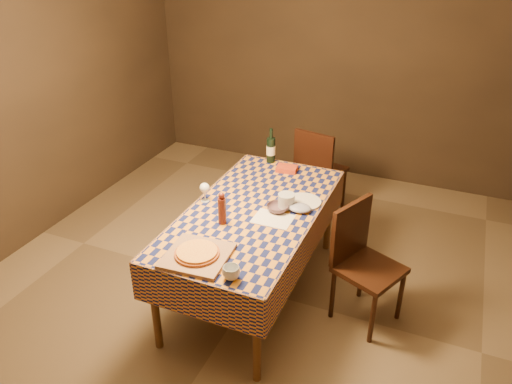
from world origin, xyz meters
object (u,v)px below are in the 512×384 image
pizza (197,252)px  cutting_board (197,256)px  dining_table (253,219)px  bowl (278,208)px  white_plate (303,202)px  chair_right (361,257)px  wine_bottle (271,149)px  chair_far (318,167)px

pizza → cutting_board: bearing=0.0°
dining_table → bowl: size_ratio=11.16×
white_plate → chair_right: size_ratio=0.30×
bowl → dining_table: bearing=-161.4°
chair_right → white_plate: bearing=160.7°
dining_table → chair_right: (0.83, 0.07, -0.17)m
dining_table → pizza: (-0.10, -0.70, 0.12)m
bowl → chair_right: bearing=1.4°
wine_bottle → white_plate: wine_bottle is taller
bowl → wine_bottle: (-0.37, 0.80, 0.09)m
wine_bottle → chair_right: 1.35m
bowl → chair_far: 1.39m
white_plate → chair_far: bearing=100.5°
pizza → bowl: bearing=70.5°
wine_bottle → white_plate: 0.80m
white_plate → pizza: bearing=-113.1°
bowl → chair_right: size_ratio=0.18×
pizza → bowl: 0.80m
cutting_board → chair_far: chair_far is taller
pizza → white_plate: 1.04m
dining_table → white_plate: size_ratio=6.66×
cutting_board → chair_right: bearing=39.9°
chair_far → cutting_board: bearing=-95.2°
cutting_board → chair_far: size_ratio=0.43×
wine_bottle → bowl: bearing=-65.2°
wine_bottle → chair_right: size_ratio=0.35×
pizza → dining_table: bearing=82.2°
dining_table → wine_bottle: (-0.20, 0.86, 0.20)m
cutting_board → pizza: (-0.00, 0.00, 0.03)m
wine_bottle → chair_right: wine_bottle is taller
pizza → wine_bottle: (-0.10, 1.56, 0.08)m
dining_table → wine_bottle: 0.90m
dining_table → pizza: size_ratio=5.56×
chair_right → pizza: bearing=-140.1°
pizza → bowl: size_ratio=2.01×
white_plate → chair_right: 0.61m
dining_table → chair_far: bearing=86.1°
cutting_board → pizza: 0.03m
white_plate → chair_far: chair_far is taller
pizza → wine_bottle: wine_bottle is taller
wine_bottle → chair_far: size_ratio=0.35×
dining_table → bowl: (0.17, 0.06, 0.10)m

